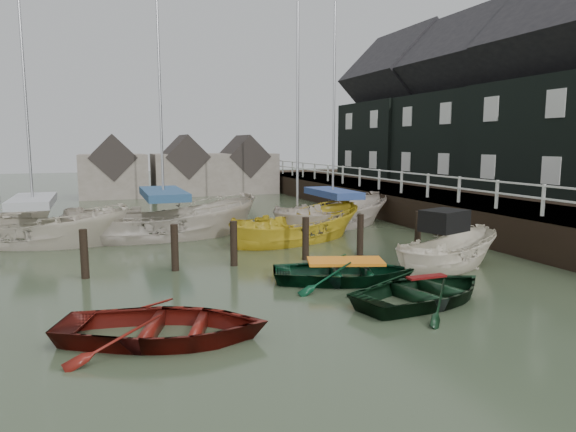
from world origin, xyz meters
name	(u,v)px	position (x,y,z in m)	size (l,w,h in m)	color
ground	(307,287)	(0.00, 0.00, 0.00)	(120.00, 120.00, 0.00)	#2E3823
pier	(404,204)	(9.48, 10.00, 0.71)	(3.04, 32.00, 2.70)	black
land_strip	(490,213)	(15.00, 10.00, 0.00)	(14.00, 38.00, 1.50)	black
quay_houses	(515,105)	(14.99, 8.66, 5.68)	(6.52, 28.14, 10.01)	black
mooring_pilings	(237,250)	(-1.11, 3.00, 0.50)	(13.72, 0.22, 1.80)	black
far_sheds	(182,169)	(0.83, 26.00, 1.86)	(14.00, 4.08, 4.39)	#665B51
rowboat_red	(164,340)	(-3.99, -2.43, 0.00)	(2.89, 4.04, 0.84)	#57120C
rowboat_green	(345,281)	(1.20, 0.14, 0.00)	(2.82, 3.95, 0.82)	black
rowboat_dkgreen	(425,302)	(2.19, -2.16, 0.00)	(2.81, 3.93, 0.81)	black
motorboat	(446,266)	(4.74, 0.39, 0.09)	(4.69, 2.99, 2.62)	beige
sailboat_a	(36,243)	(-7.35, 8.93, 0.06)	(7.63, 5.14, 10.88)	beige
sailboat_b	(165,236)	(-2.60, 8.78, 0.06)	(7.85, 3.24, 12.23)	#BBAF9F
sailboat_c	(297,239)	(2.22, 6.34, 0.01)	(6.85, 4.57, 10.20)	gold
sailboat_d	(332,225)	(4.93, 8.82, 0.06)	(7.11, 4.51, 11.11)	#BCAEA0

